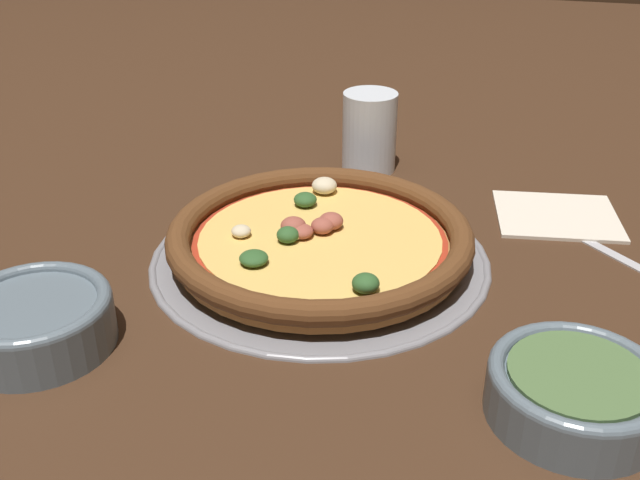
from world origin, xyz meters
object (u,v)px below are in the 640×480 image
object	(u,v)px
bowl_far	(576,390)
pizza_tray	(320,256)
pizza	(320,238)
bowl_near	(35,320)
fork	(575,234)
drinking_cup	(368,132)
napkin	(557,214)

from	to	relation	value
bowl_far	pizza_tray	bearing A→B (deg)	-126.22
pizza	bowl_near	bearing A→B (deg)	-43.58
pizza_tray	fork	size ratio (longest dim) A/B	2.47
bowl_far	fork	distance (m)	0.30
bowl_near	drinking_cup	bearing A→B (deg)	156.87
bowl_far	drinking_cup	world-z (taller)	drinking_cup
bowl_far	drinking_cup	size ratio (longest dim) A/B	1.29
bowl_far	napkin	xyz separation A→B (m)	(-0.34, -0.01, -0.02)
fork	napkin	bearing A→B (deg)	-21.09
fork	pizza	bearing A→B (deg)	69.65
pizza_tray	bowl_near	world-z (taller)	bowl_near
pizza_tray	drinking_cup	bearing A→B (deg)	-179.48
bowl_far	drinking_cup	xyz separation A→B (m)	(-0.43, -0.25, 0.03)
drinking_cup	fork	bearing A→B (deg)	64.30
bowl_far	fork	size ratio (longest dim) A/B	0.93
pizza_tray	pizza	size ratio (longest dim) A/B	1.12
pizza	napkin	distance (m)	0.29
napkin	pizza_tray	bearing A→B (deg)	-55.62
bowl_near	drinking_cup	size ratio (longest dim) A/B	1.29
pizza_tray	bowl_far	xyz separation A→B (m)	(0.18, 0.24, 0.02)
bowl_near	bowl_far	distance (m)	0.44
pizza_tray	bowl_near	xyz separation A→B (m)	(0.20, -0.19, 0.02)
pizza_tray	napkin	distance (m)	0.29
pizza_tray	napkin	xyz separation A→B (m)	(-0.16, 0.24, 0.00)
drinking_cup	bowl_far	bearing A→B (deg)	30.07
bowl_near	bowl_far	world-z (taller)	bowl_near
bowl_near	drinking_cup	xyz separation A→B (m)	(-0.45, 0.19, 0.03)
drinking_cup	pizza	bearing A→B (deg)	0.42
drinking_cup	napkin	xyz separation A→B (m)	(0.08, 0.24, -0.05)
bowl_far	napkin	distance (m)	0.34
pizza	bowl_far	world-z (taller)	pizza
pizza	napkin	size ratio (longest dim) A/B	2.07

